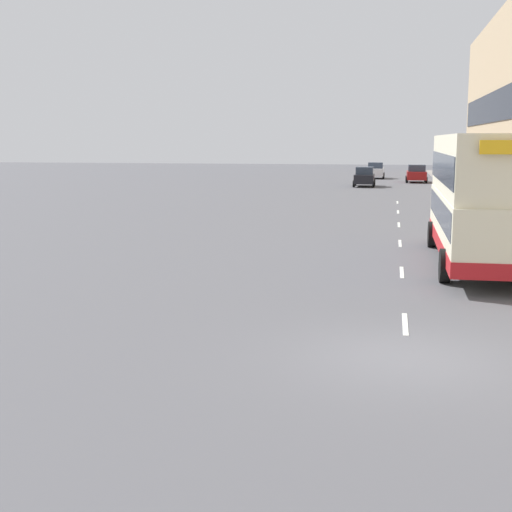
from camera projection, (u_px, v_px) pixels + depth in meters
name	position (u px, v px, depth m)	size (l,w,h in m)	color
ground_plane	(407.00, 358.00, 13.65)	(220.00, 220.00, 0.00)	#515156
pavement	(492.00, 199.00, 49.76)	(5.00, 93.00, 0.14)	gray
lane_mark_0	(405.00, 324.00, 16.16)	(0.12, 2.00, 0.01)	silver
lane_mark_1	(402.00, 272.00, 22.45)	(0.12, 2.00, 0.01)	silver
lane_mark_2	(400.00, 243.00, 28.75)	(0.12, 2.00, 0.01)	silver
lane_mark_3	(399.00, 225.00, 35.05)	(0.12, 2.00, 0.01)	silver
lane_mark_4	(398.00, 212.00, 41.35)	(0.12, 2.00, 0.01)	silver
lane_mark_5	(397.00, 202.00, 47.65)	(0.12, 2.00, 0.01)	silver
double_decker_bus_near	(480.00, 196.00, 23.59)	(2.85, 11.05, 4.30)	beige
car_0	(416.00, 174.00, 70.08)	(2.05, 3.96, 1.74)	maroon
car_1	(375.00, 171.00, 77.47)	(1.97, 3.88, 1.72)	silver
car_2	(364.00, 177.00, 63.90)	(1.91, 3.85, 1.75)	black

